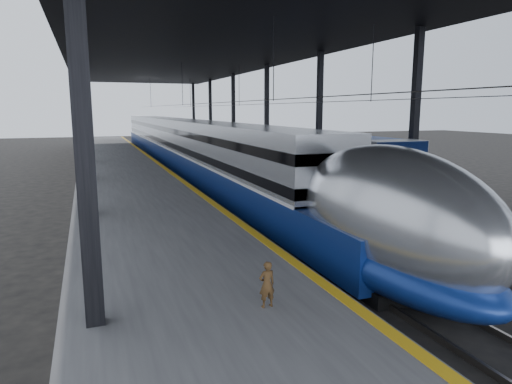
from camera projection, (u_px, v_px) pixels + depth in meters
ground at (274, 260)px, 15.56m from camera, size 160.00×160.00×0.00m
platform at (123, 174)px, 32.74m from camera, size 6.00×80.00×1.00m
yellow_strip at (162, 166)px, 33.61m from camera, size 0.30×80.00×0.01m
rails at (229, 175)px, 35.55m from camera, size 6.52×80.00×0.16m
canopy at (194, 53)px, 33.06m from camera, size 18.00×75.00×9.47m
tgv_train at (186, 147)px, 38.14m from camera, size 2.97×65.20×4.26m
second_train at (225, 142)px, 45.07m from camera, size 2.71×56.05×3.73m
child at (267, 284)px, 9.43m from camera, size 0.38×0.27×0.99m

